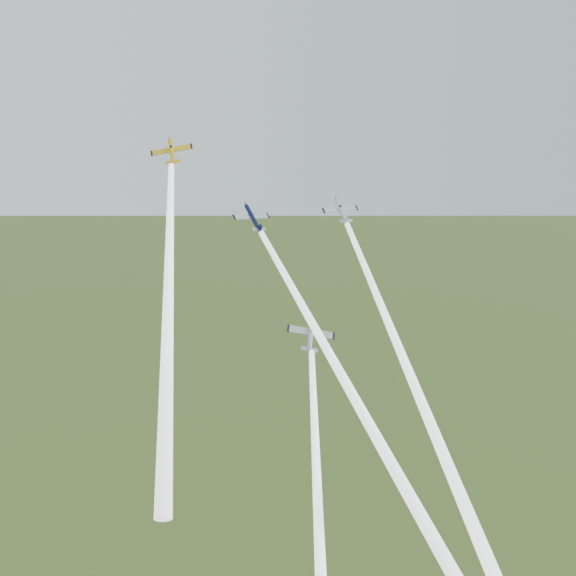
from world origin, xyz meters
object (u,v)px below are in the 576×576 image
Objects in this scene: plane_yellow at (172,151)px; plane_silver_right at (341,211)px; plane_navy at (253,218)px; plane_silver_low at (311,335)px.

plane_yellow is 32.31m from plane_silver_right.
plane_navy is at bearing -16.34° from plane_yellow.
plane_silver_right is at bearing 69.82° from plane_silver_low.
plane_navy is at bearing 147.54° from plane_silver_low.
plane_silver_right is at bearing 0.28° from plane_navy.
plane_silver_low is (-12.14, -13.83, -18.34)m from plane_silver_right.
plane_yellow is 0.88× the size of plane_silver_low.
plane_navy reaches higher than plane_silver_low.
plane_yellow reaches higher than plane_silver_right.
plane_navy is 21.55m from plane_silver_low.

